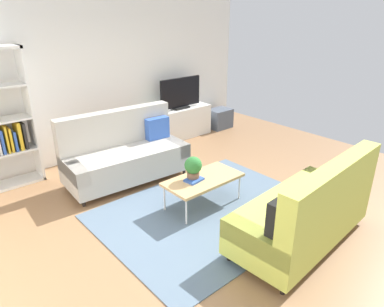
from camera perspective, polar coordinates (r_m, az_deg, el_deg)
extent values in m
plane|color=#936B47|center=(5.02, 2.74, -8.29)|extent=(7.68, 7.68, 0.00)
cube|color=white|center=(6.70, -14.14, 12.29)|extent=(6.40, 0.12, 2.90)
cube|color=slate|center=(4.85, 2.97, -9.40)|extent=(2.90, 2.20, 0.01)
cube|color=#B2ADA3|center=(5.62, -10.60, -1.44)|extent=(1.95, 0.97, 0.44)
cube|color=#B2ADA3|center=(5.72, -12.42, 4.20)|extent=(1.91, 0.33, 0.56)
cube|color=#B2ADA3|center=(5.97, -3.41, 1.51)|extent=(0.26, 0.85, 0.22)
cube|color=#B2ADA3|center=(5.30, -18.87, -2.55)|extent=(0.26, 0.85, 0.22)
cylinder|color=black|center=(5.87, -1.31, -2.86)|extent=(0.05, 0.05, 0.10)
cylinder|color=black|center=(5.17, -17.29, -7.73)|extent=(0.05, 0.05, 0.10)
cylinder|color=black|center=(6.39, -4.89, -0.76)|extent=(0.05, 0.05, 0.10)
cylinder|color=black|center=(5.75, -19.71, -4.86)|extent=(0.05, 0.05, 0.10)
cube|color=#3359B2|center=(5.89, -5.70, 4.15)|extent=(0.41, 0.17, 0.36)
cube|color=#C1CC51|center=(4.32, 17.30, -9.94)|extent=(1.95, 0.96, 0.44)
cube|color=#C1CC51|center=(3.97, 22.14, -5.38)|extent=(1.91, 0.32, 0.56)
cube|color=#C1CC51|center=(3.64, 10.77, -13.88)|extent=(0.25, 0.85, 0.22)
cube|color=#C1CC51|center=(4.96, 22.25, -4.81)|extent=(0.25, 0.85, 0.22)
cylinder|color=black|center=(4.02, 6.08, -16.45)|extent=(0.05, 0.05, 0.10)
cylinder|color=black|center=(5.27, 18.38, -7.30)|extent=(0.05, 0.05, 0.10)
cylinder|color=black|center=(3.74, 14.66, -20.73)|extent=(0.05, 0.05, 0.10)
cylinder|color=black|center=(5.06, 25.23, -9.73)|extent=(0.05, 0.05, 0.10)
cube|color=black|center=(3.55, 14.68, -9.66)|extent=(0.41, 0.16, 0.36)
cube|color=tan|center=(4.81, 1.84, -4.26)|extent=(1.10, 0.56, 0.04)
cylinder|color=silver|center=(4.79, -4.52, -7.33)|extent=(0.02, 0.02, 0.38)
cylinder|color=silver|center=(5.36, 4.08, -3.84)|extent=(0.02, 0.02, 0.38)
cylinder|color=silver|center=(4.48, -0.94, -9.57)|extent=(0.02, 0.02, 0.38)
cylinder|color=silver|center=(5.09, 7.74, -5.55)|extent=(0.02, 0.02, 0.38)
cube|color=silver|center=(7.49, -1.94, 5.06)|extent=(1.40, 0.44, 0.64)
cube|color=black|center=(7.38, -1.87, 7.54)|extent=(0.36, 0.20, 0.04)
cube|color=black|center=(7.30, -1.90, 9.97)|extent=(1.00, 0.05, 0.60)
cube|color=white|center=(5.97, -24.96, 5.69)|extent=(0.04, 0.36, 2.10)
cube|color=white|center=(6.21, -28.03, -4.55)|extent=(1.10, 0.36, 0.04)
cube|color=white|center=(6.01, -28.94, -0.03)|extent=(1.02, 0.36, 0.03)
cube|color=#3359B2|center=(5.95, -28.85, 1.84)|extent=(0.04, 0.29, 0.36)
cube|color=gold|center=(5.96, -28.30, 2.23)|extent=(0.03, 0.29, 0.42)
cube|color=gold|center=(5.97, -27.75, 2.16)|extent=(0.03, 0.29, 0.37)
cube|color=#3359B2|center=(5.99, -27.19, 1.99)|extent=(0.04, 0.29, 0.31)
cube|color=gold|center=(5.99, -26.60, 2.74)|extent=(0.05, 0.29, 0.43)
cube|color=#262626|center=(6.01, -25.94, 2.79)|extent=(0.04, 0.29, 0.41)
cube|color=#4C5666|center=(8.15, 4.55, 5.74)|extent=(0.52, 0.40, 0.44)
cylinder|color=brown|center=(4.74, 0.20, -3.63)|extent=(0.17, 0.17, 0.12)
sphere|color=#2D7233|center=(4.67, 0.20, -1.94)|extent=(0.24, 0.24, 0.24)
cube|color=#3359B2|center=(4.72, 0.33, -4.30)|extent=(0.26, 0.21, 0.03)
cylinder|color=#33B29E|center=(7.08, -5.90, 7.17)|extent=(0.10, 0.10, 0.13)
cylinder|color=#262626|center=(7.09, -4.41, 7.56)|extent=(0.06, 0.06, 0.20)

